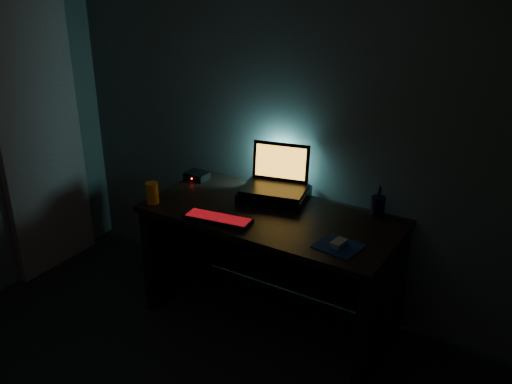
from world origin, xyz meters
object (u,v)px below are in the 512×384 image
laptop (277,178)px  keyboard (218,219)px  router (197,176)px  mouse (339,243)px  juice_glass (152,193)px  pen_cup (378,206)px

laptop → keyboard: bearing=-115.8°
laptop → router: bearing=171.2°
mouse → router: 1.23m
keyboard → juice_glass: (-0.48, -0.01, 0.05)m
router → juice_glass: bearing=-90.6°
juice_glass → keyboard: bearing=1.0°
router → mouse: bearing=-17.1°
mouse → pen_cup: pen_cup is taller
laptop → mouse: size_ratio=4.57×
pen_cup → juice_glass: (-1.21, -0.55, 0.01)m
keyboard → laptop: bearing=68.4°
keyboard → mouse: 0.71m
mouse → pen_cup: bearing=93.0°
pen_cup → juice_glass: 1.33m
juice_glass → router: size_ratio=0.90×
mouse → pen_cup: size_ratio=0.82×
mouse → juice_glass: 1.18m
pen_cup → router: 1.22m
pen_cup → router: bearing=-174.9°
pen_cup → router: (-1.21, -0.11, -0.03)m
laptop → keyboard: laptop is taller
laptop → router: size_ratio=2.97×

